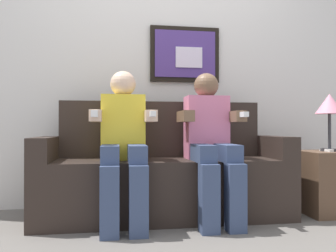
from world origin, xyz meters
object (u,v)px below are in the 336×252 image
couch (165,176)px  side_table_right (327,182)px  person_on_left (123,139)px  table_lamp (329,106)px  person_on_right (211,139)px  spare_remote_on_table (327,150)px

couch → side_table_right: (1.30, -0.11, -0.06)m
couch → person_on_left: size_ratio=1.71×
couch → table_lamp: size_ratio=4.13×
couch → table_lamp: 1.44m
person_on_right → table_lamp: 1.04m
table_lamp → spare_remote_on_table: 0.35m
person_on_right → couch: bearing=152.5°
person_on_left → spare_remote_on_table: size_ratio=8.54×
couch → side_table_right: size_ratio=3.80×
person_on_left → spare_remote_on_table: person_on_left is taller
person_on_left → side_table_right: (1.62, 0.06, -0.36)m
couch → person_on_right: (0.32, -0.17, 0.29)m
couch → spare_remote_on_table: 1.30m
side_table_right → person_on_left: bearing=-177.8°
side_table_right → person_on_right: bearing=-176.4°
person_on_right → side_table_right: person_on_right is taller
table_lamp → spare_remote_on_table: bearing=-147.6°
side_table_right → spare_remote_on_table: size_ratio=3.85×
table_lamp → person_on_right: bearing=-176.6°
couch → side_table_right: couch is taller
table_lamp → couch: bearing=175.4°
couch → person_on_left: 0.47m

